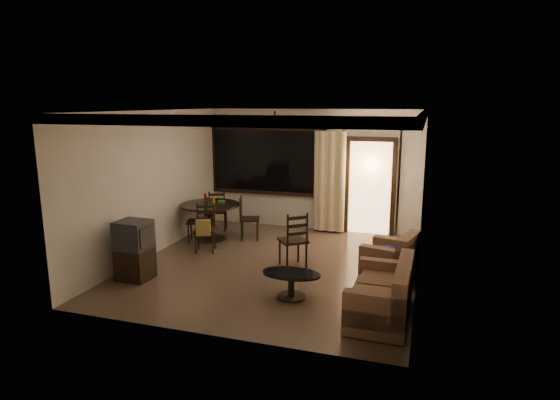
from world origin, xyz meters
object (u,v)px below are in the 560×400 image
(sofa, at_px, (384,297))
(dining_table, at_px, (210,211))
(tv_cabinet, at_px, (135,250))
(coffee_table, at_px, (291,281))
(dining_chair_south, at_px, (205,237))
(armchair, at_px, (392,261))
(side_chair, at_px, (293,250))
(dining_chair_north, at_px, (218,218))
(dining_chair_east, at_px, (249,227))
(dining_chair_west, at_px, (198,229))

(sofa, bearing_deg, dining_table, 146.33)
(tv_cabinet, relative_size, coffee_table, 1.11)
(dining_chair_south, xyz_separation_m, armchair, (3.70, -0.44, 0.03))
(dining_table, height_order, side_chair, side_chair)
(dining_chair_south, distance_m, armchair, 3.72)
(tv_cabinet, bearing_deg, dining_chair_south, 77.28)
(dining_table, relative_size, dining_chair_north, 1.34)
(dining_chair_east, distance_m, dining_chair_north, 1.08)
(tv_cabinet, xyz_separation_m, sofa, (4.15, -0.23, -0.19))
(dining_table, bearing_deg, sofa, -34.75)
(dining_table, distance_m, armchair, 4.17)
(armchair, bearing_deg, dining_table, 176.56)
(dining_table, distance_m, dining_chair_west, 0.46)
(dining_chair_south, xyz_separation_m, side_chair, (1.93, -0.32, 0.00))
(dining_chair_east, distance_m, tv_cabinet, 2.97)
(sofa, distance_m, coffee_table, 1.45)
(dining_table, xyz_separation_m, sofa, (3.98, -2.76, -0.31))
(sofa, xyz_separation_m, coffee_table, (-1.42, 0.28, -0.05))
(dining_chair_north, relative_size, tv_cabinet, 0.93)
(tv_cabinet, height_order, sofa, tv_cabinet)
(dining_chair_east, relative_size, tv_cabinet, 0.93)
(dining_chair_north, xyz_separation_m, coffee_table, (2.73, -3.22, -0.02))
(tv_cabinet, distance_m, sofa, 4.17)
(dining_table, bearing_deg, dining_chair_north, 103.24)
(armchair, bearing_deg, dining_chair_east, 168.56)
(dining_chair_east, height_order, coffee_table, dining_chair_east)
(dining_chair_south, height_order, coffee_table, dining_chair_south)
(dining_chair_east, bearing_deg, tv_cabinet, 142.38)
(dining_chair_west, xyz_separation_m, dining_chair_south, (0.44, -0.55, 0.02))
(tv_cabinet, bearing_deg, side_chair, 32.44)
(dining_chair_west, distance_m, tv_cabinet, 2.28)
(dining_chair_west, height_order, sofa, dining_chair_west)
(side_chair, bearing_deg, coffee_table, 66.25)
(dining_chair_north, xyz_separation_m, side_chair, (2.37, -1.87, 0.03))
(tv_cabinet, relative_size, side_chair, 0.98)
(side_chair, bearing_deg, dining_chair_south, -47.94)
(sofa, bearing_deg, dining_chair_south, 153.39)
(dining_chair_south, height_order, dining_chair_north, same)
(sofa, distance_m, side_chair, 2.41)
(dining_chair_west, bearing_deg, dining_chair_south, 20.14)
(dining_chair_east, bearing_deg, armchair, -133.98)
(armchair, bearing_deg, dining_chair_west, -179.33)
(coffee_table, xyz_separation_m, side_chair, (-0.36, 1.35, 0.04))
(dining_chair_south, height_order, tv_cabinet, tv_cabinet)
(dining_chair_west, relative_size, coffee_table, 1.04)
(dining_chair_north, bearing_deg, dining_chair_south, 87.47)
(dining_chair_east, distance_m, coffee_table, 3.26)
(dining_chair_north, bearing_deg, side_chair, 123.20)
(dining_chair_west, height_order, dining_chair_south, same)
(dining_chair_west, xyz_separation_m, dining_chair_north, (-0.01, 1.01, 0.00))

